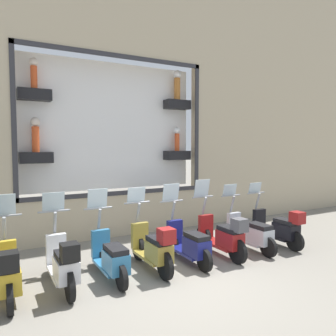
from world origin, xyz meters
TOP-DOWN VIEW (x-y plane):
  - ground_plane at (0.00, 0.00)m, footprint 120.00×120.00m
  - building_facade at (3.60, 0.00)m, footprint 1.24×36.00m
  - scooter_black_0 at (0.63, -3.27)m, footprint 1.80×0.61m
  - scooter_silver_1 at (0.69, -2.38)m, footprint 1.79×0.61m
  - scooter_red_2 at (0.64, -1.50)m, footprint 1.81×0.60m
  - scooter_navy_3 at (0.69, -0.61)m, footprint 1.79×0.60m
  - scooter_olive_4 at (0.64, 0.27)m, footprint 1.81×0.60m
  - scooter_teal_5 at (0.69, 1.16)m, footprint 1.79×0.60m
  - scooter_white_6 at (0.64, 2.04)m, footprint 1.80×0.61m
  - scooter_yellow_7 at (0.64, 2.93)m, footprint 1.80×0.61m

SIDE VIEW (x-z plane):
  - ground_plane at x=0.00m, z-range 0.00..0.00m
  - scooter_silver_1 at x=0.69m, z-range -0.35..1.19m
  - scooter_teal_5 at x=0.69m, z-range -0.40..1.24m
  - scooter_navy_3 at x=0.69m, z-range -0.40..1.25m
  - scooter_black_0 at x=0.63m, z-range -0.30..1.23m
  - scooter_yellow_7 at x=0.64m, z-range -0.35..1.30m
  - scooter_white_6 at x=0.64m, z-range -0.34..1.29m
  - scooter_olive_4 at x=0.64m, z-range -0.32..1.30m
  - scooter_red_2 at x=0.64m, z-range -0.37..1.34m
  - building_facade at x=3.60m, z-range 0.10..10.63m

